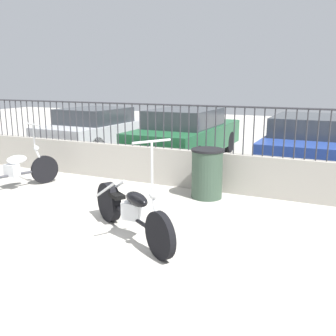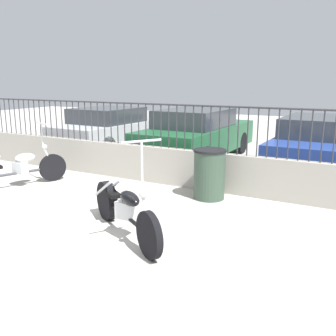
{
  "view_description": "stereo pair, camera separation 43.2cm",
  "coord_description": "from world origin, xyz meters",
  "views": [
    {
      "loc": [
        3.75,
        -3.75,
        2.15
      ],
      "look_at": [
        1.17,
        1.86,
        0.7
      ],
      "focal_mm": 40.0,
      "sensor_mm": 36.0,
      "label": 1
    },
    {
      "loc": [
        4.13,
        -3.56,
        2.15
      ],
      "look_at": [
        1.17,
        1.86,
        0.7
      ],
      "focal_mm": 40.0,
      "sensor_mm": 36.0,
      "label": 2
    }
  ],
  "objects": [
    {
      "name": "ground_plane",
      "position": [
        0.0,
        0.0,
        0.0
      ],
      "size": [
        40.0,
        40.0,
        0.0
      ],
      "primitive_type": "plane",
      "color": "#ADA89E"
    },
    {
      "name": "low_wall",
      "position": [
        0.0,
        3.18,
        0.39
      ],
      "size": [
        9.98,
        0.18,
        0.77
      ],
      "color": "#9E998E",
      "rests_on": "ground_plane"
    },
    {
      "name": "fence_railing",
      "position": [
        0.0,
        3.18,
        1.37
      ],
      "size": [
        9.98,
        0.04,
        0.92
      ],
      "color": "#2D2D33",
      "rests_on": "low_wall"
    },
    {
      "name": "motorcycle_black",
      "position": [
        1.14,
        0.56,
        0.38
      ],
      "size": [
        1.9,
        1.3,
        1.46
      ],
      "rotation": [
        0.0,
        0.0,
        -0.58
      ],
      "color": "black",
      "rests_on": "ground_plane"
    },
    {
      "name": "motorcycle_dark_grey",
      "position": [
        -2.18,
        1.4,
        0.38
      ],
      "size": [
        0.91,
        2.02,
        1.3
      ],
      "rotation": [
        0.0,
        0.0,
        1.21
      ],
      "color": "black",
      "rests_on": "ground_plane"
    },
    {
      "name": "trash_bin",
      "position": [
        1.59,
        2.68,
        0.47
      ],
      "size": [
        0.6,
        0.6,
        0.93
      ],
      "color": "#334738",
      "rests_on": "ground_plane"
    },
    {
      "name": "car_silver",
      "position": [
        -3.09,
        5.9,
        0.68
      ],
      "size": [
        1.98,
        4.19,
        1.33
      ],
      "rotation": [
        0.0,
        0.0,
        1.53
      ],
      "color": "black",
      "rests_on": "ground_plane"
    },
    {
      "name": "car_green",
      "position": [
        -0.1,
        5.86,
        0.7
      ],
      "size": [
        1.83,
        4.47,
        1.39
      ],
      "rotation": [
        0.0,
        0.0,
        1.56
      ],
      "color": "black",
      "rests_on": "ground_plane"
    },
    {
      "name": "car_blue",
      "position": [
        3.06,
        6.19,
        0.67
      ],
      "size": [
        1.84,
        4.63,
        1.31
      ],
      "rotation": [
        0.0,
        0.0,
        1.56
      ],
      "color": "black",
      "rests_on": "ground_plane"
    }
  ]
}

